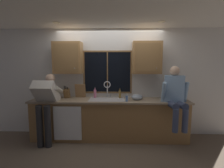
# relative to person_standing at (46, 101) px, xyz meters

# --- Properties ---
(back_wall) EXTENTS (5.89, 0.12, 2.55)m
(back_wall) POSITION_rel_person_standing_xyz_m (1.33, 0.65, 0.34)
(back_wall) COLOR silver
(back_wall) RESTS_ON floor
(ceiling) EXTENTS (5.89, 4.40, 0.04)m
(ceiling) POSITION_rel_person_standing_xyz_m (1.33, -1.01, 1.63)
(ceiling) COLOR white
(ceiling_downlight_left) EXTENTS (0.14, 0.14, 0.01)m
(ceiling_downlight_left) POSITION_rel_person_standing_xyz_m (0.29, -0.01, 1.60)
(ceiling_downlight_left) COLOR #FFEAB2
(ceiling_downlight_right) EXTENTS (0.14, 0.14, 0.01)m
(ceiling_downlight_right) POSITION_rel_person_standing_xyz_m (2.38, -0.01, 1.60)
(ceiling_downlight_right) COLOR #FFEAB2
(window_glass) EXTENTS (1.10, 0.02, 0.95)m
(window_glass) POSITION_rel_person_standing_xyz_m (1.28, 0.58, 0.59)
(window_glass) COLOR black
(window_frame_top) EXTENTS (1.17, 0.02, 0.04)m
(window_frame_top) POSITION_rel_person_standing_xyz_m (1.28, 0.57, 1.08)
(window_frame_top) COLOR brown
(window_frame_bottom) EXTENTS (1.17, 0.02, 0.04)m
(window_frame_bottom) POSITION_rel_person_standing_xyz_m (1.28, 0.57, 0.09)
(window_frame_bottom) COLOR brown
(window_frame_left) EXTENTS (0.03, 0.02, 0.95)m
(window_frame_left) POSITION_rel_person_standing_xyz_m (0.71, 0.57, 0.59)
(window_frame_left) COLOR brown
(window_frame_right) EXTENTS (0.03, 0.02, 0.95)m
(window_frame_right) POSITION_rel_person_standing_xyz_m (1.84, 0.57, 0.59)
(window_frame_right) COLOR brown
(window_mullion_center) EXTENTS (0.02, 0.02, 0.95)m
(window_mullion_center) POSITION_rel_person_standing_xyz_m (1.28, 0.57, 0.59)
(window_mullion_center) COLOR brown
(lower_cabinet_run) EXTENTS (3.49, 0.58, 0.88)m
(lower_cabinet_run) POSITION_rel_person_standing_xyz_m (1.33, 0.30, -0.50)
(lower_cabinet_run) COLOR olive
(lower_cabinet_run) RESTS_ON floor
(countertop) EXTENTS (3.55, 0.62, 0.04)m
(countertop) POSITION_rel_person_standing_xyz_m (1.33, 0.28, -0.04)
(countertop) COLOR gray
(countertop) RESTS_ON lower_cabinet_run
(dishwasher_front) EXTENTS (0.60, 0.02, 0.74)m
(dishwasher_front) POSITION_rel_person_standing_xyz_m (0.45, -0.02, -0.48)
(dishwasher_front) COLOR white
(upper_cabinet_left) EXTENTS (0.64, 0.36, 0.72)m
(upper_cabinet_left) POSITION_rel_person_standing_xyz_m (0.38, 0.42, 0.92)
(upper_cabinet_left) COLOR #A87A47
(upper_cabinet_right) EXTENTS (0.64, 0.36, 0.72)m
(upper_cabinet_right) POSITION_rel_person_standing_xyz_m (2.18, 0.42, 0.92)
(upper_cabinet_right) COLOR #A87A47
(sink) EXTENTS (0.80, 0.46, 0.21)m
(sink) POSITION_rel_person_standing_xyz_m (1.28, 0.29, -0.12)
(sink) COLOR #B7B7BC
(sink) RESTS_ON lower_cabinet_run
(faucet) EXTENTS (0.18, 0.09, 0.40)m
(faucet) POSITION_rel_person_standing_xyz_m (1.28, 0.47, 0.23)
(faucet) COLOR silver
(faucet) RESTS_ON countertop
(person_standing) EXTENTS (0.53, 0.71, 1.50)m
(person_standing) POSITION_rel_person_standing_xyz_m (0.00, 0.00, 0.00)
(person_standing) COLOR #262628
(person_standing) RESTS_ON floor
(person_sitting_on_counter) EXTENTS (0.54, 0.64, 1.26)m
(person_sitting_on_counter) POSITION_rel_person_standing_xyz_m (2.72, 0.02, 0.16)
(person_sitting_on_counter) COLOR #384260
(person_sitting_on_counter) RESTS_ON countertop
(knife_block) EXTENTS (0.12, 0.18, 0.32)m
(knife_block) POSITION_rel_person_standing_xyz_m (0.32, 0.42, 0.09)
(knife_block) COLOR olive
(knife_block) RESTS_ON countertop
(cutting_board) EXTENTS (0.25, 0.09, 0.33)m
(cutting_board) POSITION_rel_person_standing_xyz_m (0.63, 0.50, 0.14)
(cutting_board) COLOR #997047
(cutting_board) RESTS_ON countertop
(mixing_bowl) EXTENTS (0.25, 0.25, 0.13)m
(mixing_bowl) POSITION_rel_person_standing_xyz_m (1.96, 0.29, 0.04)
(mixing_bowl) COLOR #8C99A8
(mixing_bowl) RESTS_ON countertop
(soap_dispenser) EXTENTS (0.06, 0.07, 0.18)m
(soap_dispenser) POSITION_rel_person_standing_xyz_m (1.72, 0.11, 0.05)
(soap_dispenser) COLOR #668CCC
(soap_dispenser) RESTS_ON countertop
(bottle_green_glass) EXTENTS (0.05, 0.05, 0.23)m
(bottle_green_glass) POSITION_rel_person_standing_xyz_m (1.58, 0.45, 0.08)
(bottle_green_glass) COLOR olive
(bottle_green_glass) RESTS_ON countertop
(bottle_tall_clear) EXTENTS (0.06, 0.06, 0.25)m
(bottle_tall_clear) POSITION_rel_person_standing_xyz_m (0.98, 0.47, 0.08)
(bottle_tall_clear) COLOR pink
(bottle_tall_clear) RESTS_ON countertop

